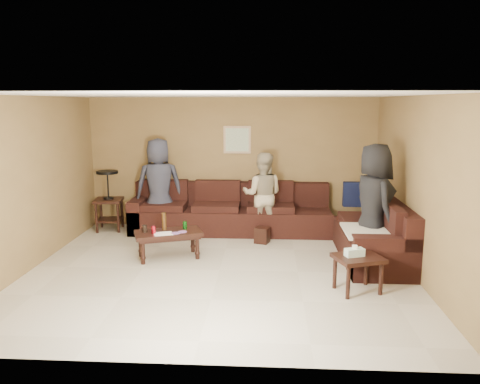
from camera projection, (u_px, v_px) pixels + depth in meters
The scene contains 10 objects.
room at pixel (219, 157), 6.50m from camera, with size 5.60×5.50×2.50m.
sectional_sofa at pixel (274, 223), 8.19m from camera, with size 4.65×2.90×0.97m.
coffee_table at pixel (168, 235), 7.29m from camera, with size 1.13×0.83×0.71m.
end_table_left at pixel (109, 199), 8.85m from camera, with size 0.56×0.56×1.14m.
side_table_right at pixel (358, 261), 5.97m from camera, with size 0.70×0.63×0.62m.
waste_bin at pixel (262, 235), 8.12m from camera, with size 0.23×0.23×0.27m, color black.
wall_art at pixel (237, 140), 8.91m from camera, with size 0.52×0.04×0.52m.
person_left at pixel (159, 185), 8.70m from camera, with size 0.86×0.56×1.76m, color #2F3141.
person_middle at pixel (263, 195), 8.44m from camera, with size 0.74×0.58×1.53m, color tan.
person_right at pixel (373, 205), 6.94m from camera, with size 0.89×0.58×1.82m, color black.
Camera 1 is at (0.68, -6.44, 2.41)m, focal length 35.00 mm.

